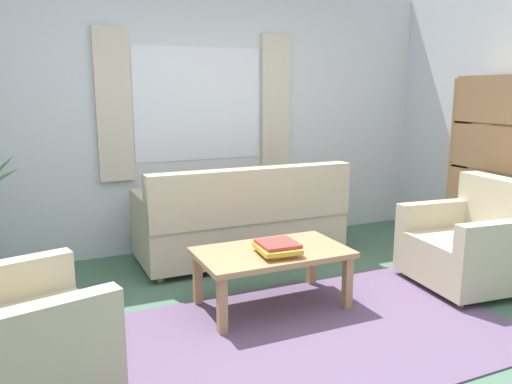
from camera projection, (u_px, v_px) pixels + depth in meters
The scene contains 10 objects.
ground_plane at pixel (308, 336), 3.30m from camera, with size 6.24×6.24×0.00m, color #476B56.
wall_back at pixel (197, 119), 5.06m from camera, with size 5.32×0.12×2.60m, color silver.
window_with_curtains at pixel (200, 104), 4.96m from camera, with size 1.98×0.07×1.40m.
area_rug at pixel (308, 335), 3.30m from camera, with size 2.79×1.65×0.01m, color #604C6B.
couch at pixel (242, 222), 4.72m from camera, with size 1.90×0.82×0.92m.
armchair_left at pixel (5, 339), 2.53m from camera, with size 1.00×1.01×0.88m.
armchair_right at pixel (473, 244), 4.10m from camera, with size 0.90×0.91×0.88m.
coffee_table at pixel (272, 257), 3.68m from camera, with size 1.10×0.64×0.44m.
book_stack_on_table at pixel (277, 248), 3.57m from camera, with size 0.30×0.34×0.09m.
bookshelf at pixel (498, 178), 4.62m from camera, with size 0.30×0.94×1.72m.
Camera 1 is at (-1.56, -2.64, 1.58)m, focal length 35.28 mm.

